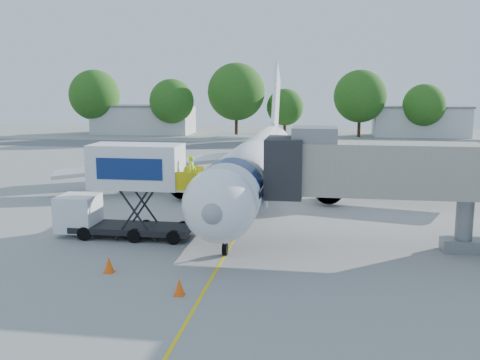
# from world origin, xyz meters

# --- Properties ---
(ground) EXTENTS (160.00, 160.00, 0.00)m
(ground) POSITION_xyz_m (0.00, 0.00, 0.00)
(ground) COLOR gray
(ground) RESTS_ON ground
(guidance_line) EXTENTS (0.15, 70.00, 0.01)m
(guidance_line) POSITION_xyz_m (0.00, 0.00, 0.01)
(guidance_line) COLOR yellow
(guidance_line) RESTS_ON ground
(taxiway_strip) EXTENTS (120.00, 10.00, 0.01)m
(taxiway_strip) POSITION_xyz_m (0.00, 42.00, 0.00)
(taxiway_strip) COLOR #59595B
(taxiway_strip) RESTS_ON ground
(aircraft) EXTENTS (34.17, 37.73, 11.35)m
(aircraft) POSITION_xyz_m (0.00, 4.12, 2.95)
(aircraft) COLOR white
(aircraft) RESTS_ON ground
(jet_bridge) EXTENTS (13.90, 3.20, 6.60)m
(jet_bridge) POSITION_xyz_m (7.99, -7.00, 4.34)
(jet_bridge) COLOR #A3998B
(jet_bridge) RESTS_ON ground
(catering_hiloader) EXTENTS (8.50, 2.44, 5.50)m
(catering_hiloader) POSITION_xyz_m (-6.26, -7.00, 2.76)
(catering_hiloader) COLOR black
(catering_hiloader) RESTS_ON ground
(ground_tug) EXTENTS (4.16, 3.25, 1.48)m
(ground_tug) POSITION_xyz_m (2.34, -15.47, 0.78)
(ground_tug) COLOR white
(ground_tug) RESTS_ON ground
(safety_cone_a) EXTENTS (0.46, 0.46, 0.74)m
(safety_cone_a) POSITION_xyz_m (-0.95, -15.17, 0.35)
(safety_cone_a) COLOR #FD550D
(safety_cone_a) RESTS_ON ground
(safety_cone_b) EXTENTS (0.49, 0.49, 0.79)m
(safety_cone_b) POSITION_xyz_m (-5.00, -12.95, 0.38)
(safety_cone_b) COLOR #FD550D
(safety_cone_b) RESTS_ON ground
(outbuilding_left) EXTENTS (18.40, 8.40, 5.30)m
(outbuilding_left) POSITION_xyz_m (-28.00, 60.00, 2.66)
(outbuilding_left) COLOR beige
(outbuilding_left) RESTS_ON ground
(outbuilding_right) EXTENTS (16.40, 7.40, 5.30)m
(outbuilding_right) POSITION_xyz_m (22.00, 62.00, 2.66)
(outbuilding_right) COLOR beige
(outbuilding_right) RESTS_ON ground
(tree_a) EXTENTS (9.19, 9.19, 11.72)m
(tree_a) POSITION_xyz_m (-36.46, 57.76, 7.12)
(tree_a) COLOR #382314
(tree_a) RESTS_ON ground
(tree_b) EXTENTS (7.86, 7.86, 10.02)m
(tree_b) POSITION_xyz_m (-21.52, 56.46, 6.08)
(tree_b) COLOR #382314
(tree_b) RESTS_ON ground
(tree_c) EXTENTS (10.01, 10.01, 12.77)m
(tree_c) POSITION_xyz_m (-10.06, 57.21, 7.75)
(tree_c) COLOR #382314
(tree_c) RESTS_ON ground
(tree_d) EXTENTS (6.52, 6.52, 8.32)m
(tree_d) POSITION_xyz_m (-1.68, 59.56, 5.04)
(tree_d) COLOR #382314
(tree_d) RESTS_ON ground
(tree_e) EXTENTS (9.05, 9.05, 11.54)m
(tree_e) POSITION_xyz_m (11.27, 58.99, 7.00)
(tree_e) COLOR #382314
(tree_e) RESTS_ON ground
(tree_f) EXTENTS (7.16, 7.16, 9.13)m
(tree_f) POSITION_xyz_m (21.96, 59.12, 5.54)
(tree_f) COLOR #382314
(tree_f) RESTS_ON ground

